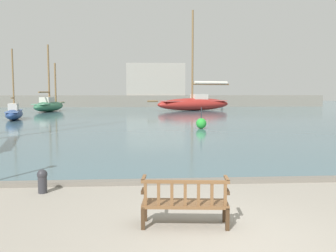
{
  "coord_description": "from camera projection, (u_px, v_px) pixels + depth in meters",
  "views": [
    {
      "loc": [
        -1.46,
        -6.09,
        2.52
      ],
      "look_at": [
        -0.34,
        10.0,
        1.0
      ],
      "focal_mm": 40.0,
      "sensor_mm": 36.0,
      "label": 1
    }
  ],
  "objects": [
    {
      "name": "ground_plane",
      "position": [
        228.0,
        239.0,
        6.39
      ],
      "size": [
        160.0,
        160.0,
        0.0
      ],
      "primitive_type": "plane",
      "color": "gray"
    },
    {
      "name": "harbor_water",
      "position": [
        153.0,
        109.0,
        50.08
      ],
      "size": [
        100.0,
        80.0,
        0.08
      ],
      "primitive_type": "cube",
      "color": "#476670",
      "rests_on": "ground"
    },
    {
      "name": "quay_edge_kerb",
      "position": [
        196.0,
        181.0,
        10.21
      ],
      "size": [
        40.0,
        0.3,
        0.12
      ],
      "primitive_type": "cube",
      "color": "slate",
      "rests_on": "ground"
    },
    {
      "name": "park_bench",
      "position": [
        185.0,
        202.0,
        6.93
      ],
      "size": [
        1.64,
        0.68,
        0.92
      ],
      "color": "#3D2A19",
      "rests_on": "ground"
    },
    {
      "name": "sailboat_far_port",
      "position": [
        14.0,
        113.0,
        31.76
      ],
      "size": [
        2.34,
        5.19,
        5.97
      ],
      "color": "navy",
      "rests_on": "harbor_water"
    },
    {
      "name": "sailboat_distant_harbor",
      "position": [
        195.0,
        103.0,
        46.65
      ],
      "size": [
        10.89,
        5.56,
        12.23
      ],
      "color": "maroon",
      "rests_on": "harbor_water"
    },
    {
      "name": "sailboat_nearest_port",
      "position": [
        49.0,
        105.0,
        44.17
      ],
      "size": [
        3.22,
        8.2,
        7.84
      ],
      "color": "#2D6647",
      "rests_on": "harbor_water"
    },
    {
      "name": "mooring_bollard",
      "position": [
        42.0,
        180.0,
        9.22
      ],
      "size": [
        0.25,
        0.25,
        0.59
      ],
      "color": "#2D2D33",
      "rests_on": "ground"
    },
    {
      "name": "channel_buoy",
      "position": [
        201.0,
        123.0,
        24.21
      ],
      "size": [
        0.68,
        0.68,
        1.38
      ],
      "color": "green",
      "rests_on": "harbor_water"
    },
    {
      "name": "far_breakwater",
      "position": [
        152.0,
        95.0,
        57.64
      ],
      "size": [
        53.55,
        2.4,
        6.72
      ],
      "color": "slate",
      "rests_on": "ground"
    }
  ]
}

